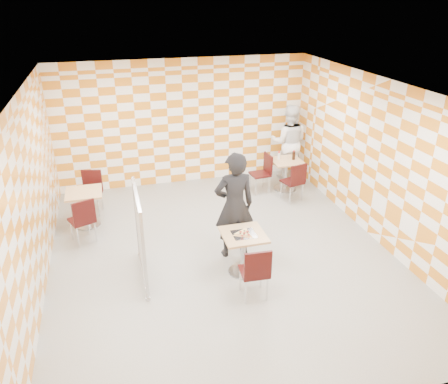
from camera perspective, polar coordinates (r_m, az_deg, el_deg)
name	(u,v)px	position (r m, az deg, el deg)	size (l,w,h in m)	color
room_shell	(214,167)	(7.82, -1.37, 3.27)	(7.00, 7.00, 7.00)	gray
main_table	(243,246)	(7.32, 2.54, -7.09)	(0.70, 0.70, 0.75)	tan
second_table	(286,170)	(10.45, 8.10, 2.90)	(0.70, 0.70, 0.75)	tan
empty_table	(85,203)	(9.17, -17.68, -1.33)	(0.70, 0.70, 0.75)	tan
chair_main_front	(256,270)	(6.70, 4.17, -10.13)	(0.44, 0.45, 0.92)	black
chair_second_front	(295,179)	(9.86, 9.27, 1.65)	(0.51, 0.52, 0.92)	black
chair_second_side	(264,170)	(10.28, 5.20, 2.88)	(0.46, 0.45, 0.92)	black
chair_empty_near	(83,218)	(8.52, -17.94, -3.21)	(0.55, 0.56, 0.92)	black
chair_empty_far	(92,188)	(9.70, -16.89, 0.46)	(0.51, 0.52, 0.92)	black
partition	(140,236)	(7.18, -10.90, -5.62)	(0.08, 1.38, 1.55)	white
man_dark	(234,206)	(7.58, 1.36, -1.80)	(0.71, 0.47, 1.96)	black
man_white	(289,142)	(11.03, 8.47, 6.48)	(0.92, 0.71, 1.89)	white
pizza_on_foil	(244,233)	(7.17, 2.61, -5.41)	(0.40, 0.40, 0.04)	silver
sport_bottle	(279,156)	(10.36, 7.19, 4.71)	(0.06, 0.06, 0.20)	white
soda_bottle	(294,155)	(10.39, 9.09, 4.74)	(0.07, 0.07, 0.23)	black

